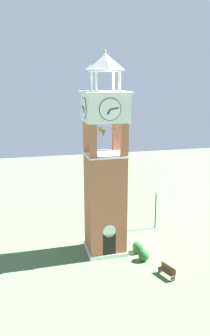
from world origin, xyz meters
name	(u,v)px	position (x,y,z in m)	size (l,w,h in m)	color
ground	(105,250)	(0.00, 0.00, 0.00)	(80.00, 80.00, 0.00)	#517547
clock_tower	(105,175)	(0.00, 0.00, 6.99)	(3.73, 3.73, 17.10)	#AD5B42
park_bench	(167,271)	(3.67, -5.34, 0.48)	(0.95, 1.66, 0.95)	brown
lamp_post	(156,203)	(6.11, 3.40, 2.74)	(0.36, 0.36, 3.96)	black
trash_bin	(112,222)	(2.02, 5.05, 0.40)	(0.52, 0.52, 0.80)	#2D2D33
shrub_near_entry	(144,255)	(2.75, -2.57, 0.50)	(0.94, 0.94, 1.00)	#28562D
shrub_left_of_tower	(138,247)	(2.71, -1.11, 0.51)	(0.98, 0.98, 1.02)	#28562D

